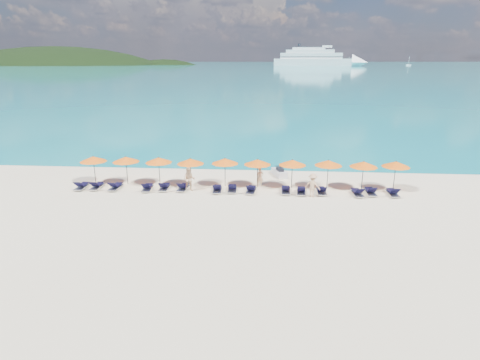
{
  "coord_description": "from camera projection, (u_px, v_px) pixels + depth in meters",
  "views": [
    {
      "loc": [
        2.04,
        -24.42,
        9.6
      ],
      "look_at": [
        0.0,
        3.0,
        1.2
      ],
      "focal_mm": 30.0,
      "sensor_mm": 36.0,
      "label": 1
    }
  ],
  "objects": [
    {
      "name": "lounger_10",
      "position": [
        301.0,
        191.0,
        29.46
      ],
      "size": [
        0.72,
        1.73,
        0.66
      ],
      "rotation": [
        0.0,
        0.0,
        -0.06
      ],
      "color": "silver",
      "rests_on": "ground"
    },
    {
      "name": "sea",
      "position": [
        270.0,
        64.0,
        655.72
      ],
      "size": [
        1600.0,
        1300.0,
        0.01
      ],
      "primitive_type": "cube",
      "color": "#1FA9B2",
      "rests_on": "ground"
    },
    {
      "name": "lounger_6",
      "position": [
        217.0,
        189.0,
        29.9
      ],
      "size": [
        0.74,
        1.74,
        0.66
      ],
      "rotation": [
        0.0,
        0.0,
        0.07
      ],
      "color": "silver",
      "rests_on": "ground"
    },
    {
      "name": "lounger_12",
      "position": [
        357.0,
        192.0,
        29.1
      ],
      "size": [
        0.75,
        1.74,
        0.66
      ],
      "rotation": [
        0.0,
        0.0,
        0.08
      ],
      "color": "silver",
      "rests_on": "ground"
    },
    {
      "name": "lounger_11",
      "position": [
        321.0,
        191.0,
        29.48
      ],
      "size": [
        0.63,
        1.7,
        0.66
      ],
      "rotation": [
        0.0,
        0.0,
        0.01
      ],
      "color": "silver",
      "rests_on": "ground"
    },
    {
      "name": "umbrella_2",
      "position": [
        159.0,
        160.0,
        31.02
      ],
      "size": [
        2.1,
        2.1,
        2.28
      ],
      "color": "black",
      "rests_on": "ground"
    },
    {
      "name": "sailboat_near",
      "position": [
        349.0,
        64.0,
        560.78
      ],
      "size": [
        6.1,
        2.03,
        11.19
      ],
      "color": "white",
      "rests_on": "ground"
    },
    {
      "name": "headland_main",
      "position": [
        59.0,
        93.0,
        573.66
      ],
      "size": [
        374.0,
        242.0,
        126.5
      ],
      "color": "black",
      "rests_on": "ground"
    },
    {
      "name": "lounger_13",
      "position": [
        371.0,
        191.0,
        29.33
      ],
      "size": [
        0.65,
        1.71,
        0.66
      ],
      "rotation": [
        0.0,
        0.0,
        -0.02
      ],
      "color": "silver",
      "rests_on": "ground"
    },
    {
      "name": "ground",
      "position": [
        237.0,
        211.0,
        26.24
      ],
      "size": [
        1400.0,
        1400.0,
        0.0
      ],
      "primitive_type": "plane",
      "color": "beige"
    },
    {
      "name": "umbrella_8",
      "position": [
        364.0,
        164.0,
        29.8
      ],
      "size": [
        2.1,
        2.1,
        2.28
      ],
      "color": "black",
      "rests_on": "ground"
    },
    {
      "name": "umbrella_4",
      "position": [
        225.0,
        161.0,
        30.74
      ],
      "size": [
        2.1,
        2.1,
        2.28
      ],
      "color": "black",
      "rests_on": "ground"
    },
    {
      "name": "umbrella_0",
      "position": [
        93.0,
        159.0,
        31.35
      ],
      "size": [
        2.1,
        2.1,
        2.28
      ],
      "color": "black",
      "rests_on": "ground"
    },
    {
      "name": "umbrella_3",
      "position": [
        190.0,
        161.0,
        30.67
      ],
      "size": [
        2.1,
        2.1,
        2.28
      ],
      "color": "black",
      "rests_on": "ground"
    },
    {
      "name": "lounger_1",
      "position": [
        97.0,
        186.0,
        30.63
      ],
      "size": [
        0.63,
        1.7,
        0.66
      ],
      "rotation": [
        0.0,
        0.0,
        -0.0
      ],
      "color": "silver",
      "rests_on": "ground"
    },
    {
      "name": "sailboat_far",
      "position": [
        408.0,
        65.0,
        516.89
      ],
      "size": [
        5.89,
        1.96,
        10.8
      ],
      "color": "white",
      "rests_on": "ground"
    },
    {
      "name": "cruise_ship",
      "position": [
        321.0,
        59.0,
        495.51
      ],
      "size": [
        114.89,
        39.03,
        31.61
      ],
      "rotation": [
        0.0,
        0.0,
        -0.19
      ],
      "color": "white",
      "rests_on": "ground"
    },
    {
      "name": "beachgoer_a",
      "position": [
        260.0,
        177.0,
        31.09
      ],
      "size": [
        0.61,
        0.48,
        1.47
      ],
      "primitive_type": "imported",
      "rotation": [
        0.0,
        0.0,
        0.27
      ],
      "color": "tan",
      "rests_on": "ground"
    },
    {
      "name": "lounger_3",
      "position": [
        147.0,
        187.0,
        30.22
      ],
      "size": [
        0.76,
        1.75,
        0.66
      ],
      "rotation": [
        0.0,
        0.0,
        0.08
      ],
      "color": "silver",
      "rests_on": "ground"
    },
    {
      "name": "headland_small",
      "position": [
        166.0,
        90.0,
        581.21
      ],
      "size": [
        162.0,
        126.0,
        85.5
      ],
      "color": "black",
      "rests_on": "ground"
    },
    {
      "name": "umbrella_6",
      "position": [
        292.0,
        162.0,
        30.3
      ],
      "size": [
        2.1,
        2.1,
        2.28
      ],
      "color": "black",
      "rests_on": "ground"
    },
    {
      "name": "lounger_5",
      "position": [
        183.0,
        187.0,
        30.27
      ],
      "size": [
        0.74,
        1.74,
        0.66
      ],
      "rotation": [
        0.0,
        0.0,
        -0.07
      ],
      "color": "silver",
      "rests_on": "ground"
    },
    {
      "name": "lounger_0",
      "position": [
        82.0,
        186.0,
        30.59
      ],
      "size": [
        0.62,
        1.7,
        0.66
      ],
      "rotation": [
        0.0,
        0.0,
        0.0
      ],
      "color": "silver",
      "rests_on": "ground"
    },
    {
      "name": "jetski",
      "position": [
        279.0,
        172.0,
        33.92
      ],
      "size": [
        1.38,
        2.23,
        0.74
      ],
      "rotation": [
        0.0,
        0.0,
        0.31
      ],
      "color": "silver",
      "rests_on": "ground"
    },
    {
      "name": "lounger_7",
      "position": [
        232.0,
        188.0,
        29.99
      ],
      "size": [
        0.71,
        1.73,
        0.66
      ],
      "rotation": [
        0.0,
        0.0,
        0.05
      ],
      "color": "silver",
      "rests_on": "ground"
    },
    {
      "name": "beachgoer_c",
      "position": [
        313.0,
        185.0,
        28.66
      ],
      "size": [
        1.23,
        0.91,
        1.73
      ],
      "primitive_type": "imported",
      "rotation": [
        0.0,
        0.0,
        2.74
      ],
      "color": "tan",
      "rests_on": "ground"
    },
    {
      "name": "umbrella_7",
      "position": [
        328.0,
        163.0,
        30.18
      ],
      "size": [
        2.1,
        2.1,
        2.28
      ],
      "color": "black",
      "rests_on": "ground"
    },
    {
      "name": "umbrella_1",
      "position": [
        126.0,
        159.0,
        31.24
      ],
      "size": [
        2.1,
        2.1,
        2.28
      ],
      "color": "black",
      "rests_on": "ground"
    },
    {
      "name": "lounger_2",
      "position": [
        116.0,
        186.0,
        30.47
      ],
      "size": [
        0.72,
        1.73,
        0.66
      ],
      "rotation": [
        0.0,
        0.0,
        -0.06
      ],
      "color": "silver",
      "rests_on": "ground"
    },
    {
      "name": "lounger_9",
      "position": [
        286.0,
        190.0,
        29.67
      ],
      "size": [
        0.64,
        1.71,
        0.66
      ],
      "rotation": [
        0.0,
        0.0,
        -0.01
      ],
      "color": "silver",
      "rests_on": "ground"
    },
    {
      "name": "umbrella_9",
      "position": [
        396.0,
        164.0,
        29.83
      ],
      "size": [
        2.1,
        2.1,
        2.28
      ],
      "color": "black",
      "rests_on": "ground"
    },
    {
      "name": "lounger_4",
      "position": [
        164.0,
        187.0,
        30.38
      ],
      "size": [
        0.68,
        1.72,
        0.66
      ],
      "rotation": [
        0.0,
        0.0,
        0.04
      ],
      "color": "silver",
      "rests_on": "ground"
    },
    {
      "name": "lounger_14",
      "position": [
        393.0,
        192.0,
        29.1
      ],
      "size": [
        0.63,
        1.7,
        0.66
      ],
      "rotation": [
        0.0,
        0.0,
        -0.0
      ],
      "color": "silver",
      "rests_on": "ground"
    },
    {
      "name": "umbrella_5",
      "position": [
        257.0,
        162.0,
        30.44
      ],
      "size": [
        2.1,
        2.1,
        2.28
      ],
      "color": "black",
      "rests_on": "ground"
    },
    {
      "name": "lounger_8",
      "position": [
        251.0,
        189.0,
        29.74
      ],
      "size": [
        0.78,
        1.75,
        0.66
      ],
      "rotation": [
        0.0,
        0.0,
        -0.1
      ],
      "color": "silver",
      "rests_on": "ground"
    },
    {
      "name": "beachgoer_b",
      "position": [
        189.0,
        179.0,
        29.91
      ],
      "size": [
        0.91,
        0.56,
        1.82
      ],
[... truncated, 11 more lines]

